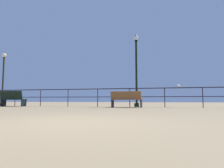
# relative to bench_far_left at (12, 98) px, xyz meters

# --- Properties ---
(ground_plane) EXTENTS (60.00, 60.00, 0.00)m
(ground_plane) POSITION_rel_bench_far_left_xyz_m (7.40, -7.02, -0.52)
(ground_plane) COLOR #8A7453
(pier_railing) EXTENTS (19.49, 0.05, 1.09)m
(pier_railing) POSITION_rel_bench_far_left_xyz_m (7.40, 0.67, 0.28)
(pier_railing) COLOR #231C2C
(pier_railing) RESTS_ON ground_plane
(bench_far_left) EXTENTS (1.61, 0.71, 0.98)m
(bench_far_left) POSITION_rel_bench_far_left_xyz_m (0.00, 0.00, 0.00)
(bench_far_left) COLOR black
(bench_far_left) RESTS_ON ground_plane
(bench_near_left) EXTENTS (1.73, 0.73, 0.87)m
(bench_near_left) POSITION_rel_bench_far_left_xyz_m (7.30, 0.02, -0.02)
(bench_near_left) COLOR brown
(bench_near_left) RESTS_ON ground_plane
(lamppost_left) EXTENTS (0.30, 0.30, 3.86)m
(lamppost_left) POSITION_rel_bench_far_left_xyz_m (-1.69, 0.95, 1.63)
(lamppost_left) COLOR #2A2717
(lamppost_left) RESTS_ON ground_plane
(lamppost_center) EXTENTS (0.29, 0.29, 4.36)m
(lamppost_center) POSITION_rel_bench_far_left_xyz_m (7.77, 0.95, 1.79)
(lamppost_center) COLOR black
(lamppost_center) RESTS_ON ground_plane
(seagull_on_rail) EXTENTS (0.24, 0.35, 0.18)m
(seagull_on_rail) POSITION_rel_bench_far_left_xyz_m (10.10, 0.65, 0.65)
(seagull_on_rail) COLOR silver
(seagull_on_rail) RESTS_ON pier_railing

